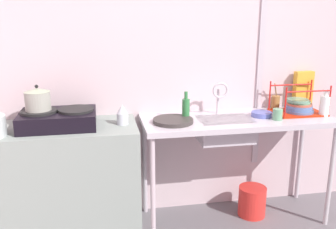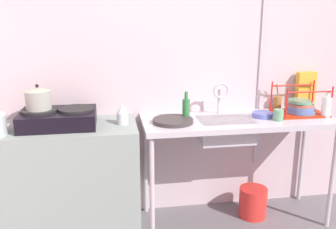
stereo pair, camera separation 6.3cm
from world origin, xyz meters
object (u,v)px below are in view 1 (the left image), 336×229
faucet (220,93)px  bucket_on_floor (252,201)px  sink_basin (225,130)px  stove (58,119)px  cereal_box (303,89)px  small_bowl_on_drainboard (262,114)px  bottle_by_rack (325,105)px  utensil_jar (275,102)px  pot_on_left_burner (38,99)px  dish_rack (299,107)px  bottle_by_sink (186,108)px  cup_by_rack (278,114)px  percolator (122,115)px  frying_pan (173,121)px

faucet → bucket_on_floor: bearing=-18.4°
sink_basin → bucket_on_floor: sink_basin is taller
stove → cereal_box: cereal_box is taller
small_bowl_on_drainboard → bottle_by_rack: (0.49, -0.07, 0.07)m
small_bowl_on_drainboard → bottle_by_rack: size_ratio=0.76×
cereal_box → bucket_on_floor: size_ratio=1.24×
faucet → utensil_jar: bearing=11.3°
pot_on_left_burner → utensil_jar: 1.89m
pot_on_left_burner → dish_rack: pot_on_left_burner is taller
faucet → bottle_by_sink: faucet is taller
cup_by_rack → bottle_by_sink: bearing=168.3°
pot_on_left_burner → percolator: 0.59m
sink_basin → utensil_jar: size_ratio=1.87×
bucket_on_floor → cup_by_rack: bearing=-49.9°
sink_basin → frying_pan: (-0.41, -0.02, 0.10)m
small_bowl_on_drainboard → bucket_on_floor: (-0.03, 0.01, -0.75)m
dish_rack → bottle_by_rack: 0.19m
pot_on_left_burner → small_bowl_on_drainboard: (1.66, 0.00, -0.19)m
small_bowl_on_drainboard → cup_by_rack: bearing=-54.8°
stove → bottle_by_sink: size_ratio=2.44×
dish_rack → bottle_by_rack: bearing=-34.5°
stove → dish_rack: 1.86m
pot_on_left_burner → small_bowl_on_drainboard: bearing=0.0°
stove → frying_pan: (0.82, -0.04, -0.05)m
stove → utensil_jar: (1.75, 0.21, -0.00)m
pot_on_left_burner → faucet: 1.35m
cup_by_rack → utensil_jar: size_ratio=0.38×
cup_by_rack → bottle_by_sink: (-0.68, 0.14, 0.04)m
small_bowl_on_drainboard → bucket_on_floor: small_bowl_on_drainboard is taller
faucet → dish_rack: 0.66m
frying_pan → cereal_box: (1.17, 0.26, 0.14)m
faucet → cereal_box: size_ratio=0.86×
percolator → bottle_by_sink: (0.48, 0.05, 0.01)m
faucet → frying_pan: (-0.40, -0.15, -0.16)m
sink_basin → bucket_on_floor: bearing=7.2°
small_bowl_on_drainboard → cereal_box: size_ratio=0.52×
cup_by_rack → utensil_jar: (0.14, 0.32, 0.01)m
dish_rack → bottle_by_rack: size_ratio=1.84×
percolator → bottle_by_sink: bearing=5.5°
dish_rack → frying_pan: bearing=-175.7°
sink_basin → bottle_by_rack: bottle_by_rack is taller
stove → utensil_jar: size_ratio=2.37×
frying_pan → bucket_on_floor: bearing=4.5°
stove → bottle_by_rack: bottle_by_rack is taller
pot_on_left_burner → faucet: size_ratio=0.68×
percolator → small_bowl_on_drainboard: (1.08, 0.02, -0.05)m
cup_by_rack → bottle_by_rack: size_ratio=0.40×
bottle_by_sink → frying_pan: bearing=-147.5°
dish_rack → stove: bearing=-178.8°
sink_basin → bottle_by_sink: size_ratio=1.92×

